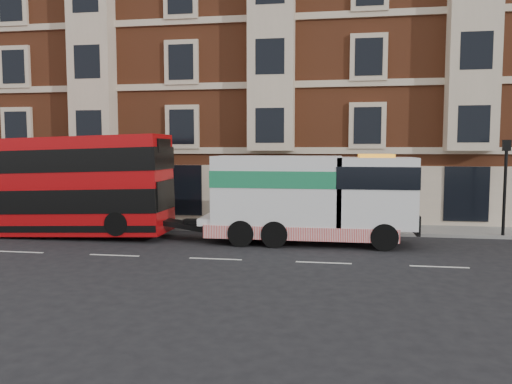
% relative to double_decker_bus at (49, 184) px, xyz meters
% --- Properties ---
extents(ground, '(120.00, 120.00, 0.00)m').
position_rel_double_decker_bus_xyz_m(ground, '(8.87, -3.67, -2.43)').
color(ground, black).
rests_on(ground, ground).
extents(sidewalk, '(90.00, 3.00, 0.15)m').
position_rel_double_decker_bus_xyz_m(sidewalk, '(8.87, 3.83, -2.36)').
color(sidewalk, slate).
rests_on(sidewalk, ground).
extents(victorian_terrace, '(45.00, 12.00, 20.40)m').
position_rel_double_decker_bus_xyz_m(victorian_terrace, '(9.37, 11.33, 7.63)').
color(victorian_terrace, brown).
rests_on(victorian_terrace, ground).
extents(lamp_post_west, '(0.35, 0.15, 4.35)m').
position_rel_double_decker_bus_xyz_m(lamp_post_west, '(2.87, 2.53, 0.24)').
color(lamp_post_west, black).
rests_on(lamp_post_west, sidewalk).
extents(lamp_post_east, '(0.35, 0.15, 4.35)m').
position_rel_double_decker_bus_xyz_m(lamp_post_east, '(20.87, 2.53, 0.24)').
color(lamp_post_east, black).
rests_on(lamp_post_east, sidewalk).
extents(double_decker_bus, '(11.35, 2.61, 4.60)m').
position_rel_double_decker_bus_xyz_m(double_decker_bus, '(0.00, 0.00, 0.00)').
color(double_decker_bus, '#AC090C').
rests_on(double_decker_bus, ground).
extents(tow_truck, '(9.09, 2.69, 3.79)m').
position_rel_double_decker_bus_xyz_m(tow_truck, '(12.06, 0.00, -0.43)').
color(tow_truck, white).
rests_on(tow_truck, ground).
extents(pedestrian, '(0.68, 0.61, 1.57)m').
position_rel_double_decker_bus_xyz_m(pedestrian, '(0.28, 3.55, -1.50)').
color(pedestrian, black).
rests_on(pedestrian, sidewalk).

